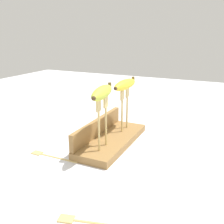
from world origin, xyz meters
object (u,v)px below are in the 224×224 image
Objects in this scene: banana_raised_left at (102,92)px; fork_fallen_far at (84,221)px; fork_stand_left at (102,119)px; fork_fallen_near at (48,155)px; fork_stand_right at (125,106)px; banana_raised_right at (125,85)px.

fork_fallen_far is (-0.32, -0.11, -0.22)m from banana_raised_left.
fork_stand_left is 0.36m from fork_fallen_far.
banana_raised_left is 0.29m from fork_fallen_near.
fork_stand_left is at bearing -61.67° from fork_fallen_near.
banana_raised_right reaches higher than fork_stand_right.
banana_raised_left reaches higher than fork_stand_right.
fork_fallen_far is (-0.51, -0.11, -0.21)m from banana_raised_right.
banana_raised_right is at bearing 12.59° from fork_fallen_far.
banana_raised_left is 0.40m from fork_fallen_far.
banana_raised_left is (-0.19, -0.00, 0.09)m from fork_stand_right.
banana_raised_right is (-0.00, 0.00, 0.09)m from fork_stand_right.
banana_raised_right reaches higher than fork_fallen_far.
fork_stand_left is 1.05× the size of fork_stand_right.
fork_stand_right is 0.91× the size of fork_fallen_near.
fork_stand_left reaches higher than fork_fallen_far.
banana_raised_left is at bearing 19.78° from fork_fallen_far.
fork_fallen_near is at bearing 50.86° from fork_fallen_far.
banana_raised_right is (0.19, 0.00, -0.01)m from banana_raised_left.
banana_raised_left is at bearing -61.69° from fork_fallen_near.
banana_raised_left is 1.06× the size of fork_fallen_far.
fork_stand_left is at bearing -180.00° from banana_raised_right.
fork_stand_left is at bearing 180.00° from fork_stand_right.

